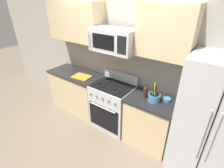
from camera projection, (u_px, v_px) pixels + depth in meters
ground_plane at (91, 144)px, 3.05m from camera, size 16.00×16.00×0.00m
wall_back at (124, 61)px, 3.18m from camera, size 8.00×0.10×2.60m
counter_left at (77, 91)px, 3.84m from camera, size 1.25×0.60×0.91m
range_oven at (113, 105)px, 3.30m from camera, size 0.76×0.64×1.09m
counter_right at (149, 122)px, 2.90m from camera, size 0.81×0.60×0.91m
refrigerator at (212, 122)px, 2.23m from camera, size 0.88×0.71×1.79m
microwave at (114, 40)px, 2.72m from camera, size 0.78×0.44×0.38m
upper_cabinets_left at (75, 21)px, 3.24m from camera, size 1.24×0.34×0.74m
upper_cabinets_right at (166, 32)px, 2.30m from camera, size 0.80×0.34×0.74m
utensil_crock at (154, 97)px, 2.62m from camera, size 0.19×0.19×0.32m
cutting_board at (82, 77)px, 3.45m from camera, size 0.39×0.31×0.02m
bottle_soy at (145, 92)px, 2.71m from camera, size 0.07×0.07×0.23m
prep_bowl at (167, 99)px, 2.66m from camera, size 0.12×0.12×0.05m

